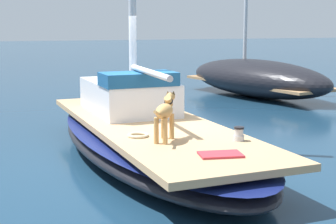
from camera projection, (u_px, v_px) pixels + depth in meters
The scene contains 8 objects.
ground_plane at pixel (150, 159), 9.12m from camera, with size 120.00×120.00×0.00m, color navy.
sailboat_main at pixel (150, 141), 9.07m from camera, with size 3.04×7.40×0.66m.
cabin_house at pixel (129, 95), 9.97m from camera, with size 1.56×2.32×0.84m.
dog_tan at pixel (165, 112), 7.57m from camera, with size 0.59×0.82×0.70m.
deck_winch at pixel (239, 134), 7.60m from camera, with size 0.16×0.16×0.21m.
coiled_rope at pixel (138, 135), 7.89m from camera, with size 0.32×0.32×0.04m, color beige.
deck_towel at pixel (221, 154), 6.77m from camera, with size 0.56×0.36×0.03m, color #C6333D.
moored_boat_starboard_side at pixel (257, 78), 16.71m from camera, with size 3.57×6.38×5.63m.
Camera 1 is at (-2.47, -8.50, 2.39)m, focal length 55.23 mm.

